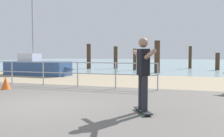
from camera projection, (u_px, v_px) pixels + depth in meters
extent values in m
cube|color=#605B56|center=(13.00, 114.00, 5.64)|extent=(24.00, 10.00, 0.04)
cube|color=tan|center=(116.00, 80.00, 13.24)|extent=(24.00, 6.00, 0.04)
cube|color=#849EA3|center=(167.00, 63.00, 39.83)|extent=(72.00, 50.00, 0.04)
cylinder|color=#9EA0A5|center=(12.00, 73.00, 11.16)|extent=(0.05, 0.05, 1.05)
cylinder|color=#9EA0A5|center=(43.00, 74.00, 10.66)|extent=(0.05, 0.05, 1.05)
cylinder|color=#9EA0A5|center=(78.00, 75.00, 10.16)|extent=(0.05, 0.05, 1.05)
cylinder|color=#9EA0A5|center=(116.00, 76.00, 9.66)|extent=(0.05, 0.05, 1.05)
cylinder|color=#9EA0A5|center=(158.00, 77.00, 9.16)|extent=(0.05, 0.05, 1.05)
cylinder|color=#9EA0A5|center=(43.00, 62.00, 10.63)|extent=(9.79, 0.04, 0.04)
cylinder|color=#9EA0A5|center=(43.00, 72.00, 10.66)|extent=(9.79, 0.04, 0.04)
cube|color=#335184|center=(37.00, 68.00, 15.90)|extent=(4.51, 1.79, 0.90)
cone|color=#335184|center=(66.00, 69.00, 15.03)|extent=(1.16, 0.86, 0.77)
cylinder|color=#9EA0A5|center=(33.00, 29.00, 15.87)|extent=(0.10, 0.10, 4.09)
cube|color=silver|center=(30.00, 57.00, 16.09)|extent=(1.28, 1.01, 0.50)
cube|color=black|center=(143.00, 111.00, 5.68)|extent=(0.57, 0.80, 0.02)
cylinder|color=#3FBF59|center=(136.00, 110.00, 5.94)|extent=(0.06, 0.07, 0.06)
cylinder|color=#3FBF59|center=(142.00, 110.00, 5.97)|extent=(0.06, 0.07, 0.06)
cylinder|color=#3FBF59|center=(143.00, 115.00, 5.39)|extent=(0.06, 0.07, 0.06)
cylinder|color=#3FBF59|center=(150.00, 115.00, 5.42)|extent=(0.06, 0.07, 0.06)
cylinder|color=#26262B|center=(141.00, 92.00, 5.77)|extent=(0.14, 0.14, 0.80)
cylinder|color=#26262B|center=(145.00, 94.00, 5.54)|extent=(0.14, 0.14, 0.80)
cube|color=black|center=(143.00, 62.00, 5.61)|extent=(0.35, 0.41, 0.60)
sphere|color=#9E755B|center=(143.00, 43.00, 5.59)|extent=(0.22, 0.22, 0.22)
cylinder|color=#9E755B|center=(137.00, 54.00, 6.04)|extent=(0.35, 0.53, 0.23)
cylinder|color=#9E755B|center=(150.00, 54.00, 5.17)|extent=(0.35, 0.53, 0.23)
sphere|color=white|center=(224.00, 73.00, 8.64)|extent=(0.09, 0.09, 0.09)
cone|color=gold|center=(223.00, 73.00, 8.69)|extent=(0.05, 0.05, 0.02)
cylinder|color=#422D1E|center=(89.00, 56.00, 22.72)|extent=(0.38, 0.38, 2.30)
cylinder|color=#422D1E|center=(116.00, 58.00, 23.18)|extent=(0.37, 0.37, 2.08)
cylinder|color=#422D1E|center=(135.00, 59.00, 20.87)|extent=(0.28, 0.28, 1.82)
cylinder|color=#422D1E|center=(157.00, 57.00, 17.77)|extent=(0.40, 0.40, 2.33)
cylinder|color=#422D1E|center=(190.00, 57.00, 23.22)|extent=(0.29, 0.29, 2.11)
cylinder|color=#422D1E|center=(217.00, 61.00, 20.81)|extent=(0.35, 0.35, 1.48)
cone|color=#E55919|center=(6.00, 83.00, 9.48)|extent=(0.36, 0.36, 0.50)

